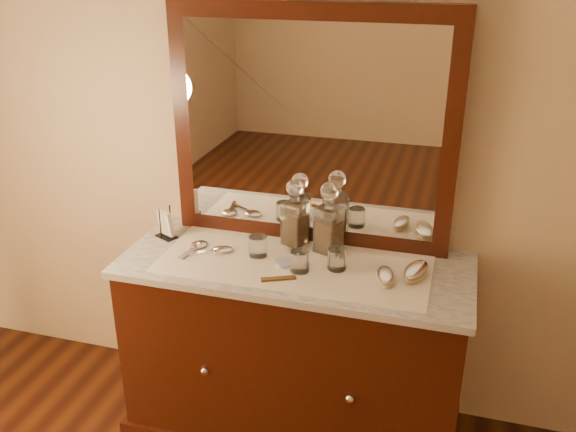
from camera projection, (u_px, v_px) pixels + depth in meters
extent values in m
plane|color=tan|center=(314.00, 114.00, 2.58)|extent=(4.50, 4.50, 0.00)
cube|color=black|center=(294.00, 351.00, 2.72)|extent=(1.40, 0.55, 0.82)
cube|color=black|center=(294.00, 418.00, 2.87)|extent=(1.46, 0.59, 0.08)
sphere|color=silver|center=(205.00, 371.00, 2.53)|extent=(0.04, 0.04, 0.04)
sphere|color=silver|center=(350.00, 399.00, 2.37)|extent=(0.04, 0.04, 0.04)
cube|color=white|center=(295.00, 266.00, 2.55)|extent=(1.44, 0.59, 0.03)
cube|color=black|center=(311.00, 128.00, 2.56)|extent=(1.20, 0.08, 1.00)
cube|color=white|center=(309.00, 130.00, 2.53)|extent=(1.06, 0.01, 0.86)
cube|color=silver|center=(293.00, 264.00, 2.52)|extent=(1.10, 0.45, 0.00)
cylinder|color=white|center=(285.00, 263.00, 2.51)|extent=(0.11, 0.11, 0.01)
cube|color=brown|center=(279.00, 278.00, 2.40)|extent=(0.13, 0.08, 0.01)
cube|color=black|center=(167.00, 236.00, 2.76)|extent=(0.11, 0.09, 0.01)
cylinder|color=black|center=(160.00, 224.00, 2.71)|extent=(0.01, 0.01, 0.14)
cylinder|color=black|center=(171.00, 220.00, 2.75)|extent=(0.01, 0.01, 0.14)
cube|color=white|center=(166.00, 223.00, 2.74)|extent=(0.08, 0.06, 0.12)
cube|color=#955A15|center=(295.00, 229.00, 2.67)|extent=(0.09, 0.09, 0.13)
cube|color=white|center=(295.00, 223.00, 2.66)|extent=(0.12, 0.12, 0.19)
cylinder|color=white|center=(295.00, 199.00, 2.61)|extent=(0.05, 0.05, 0.03)
sphere|color=white|center=(295.00, 188.00, 2.59)|extent=(0.10, 0.10, 0.07)
cube|color=#955A15|center=(329.00, 236.00, 2.60)|extent=(0.10, 0.10, 0.14)
cube|color=white|center=(329.00, 229.00, 2.59)|extent=(0.12, 0.12, 0.20)
cylinder|color=white|center=(329.00, 204.00, 2.54)|extent=(0.05, 0.05, 0.03)
sphere|color=white|center=(330.00, 191.00, 2.52)|extent=(0.10, 0.10, 0.08)
ellipsoid|color=tan|center=(385.00, 279.00, 2.39)|extent=(0.09, 0.15, 0.02)
ellipsoid|color=silver|center=(386.00, 275.00, 2.38)|extent=(0.09, 0.15, 0.02)
ellipsoid|color=tan|center=(416.00, 274.00, 2.42)|extent=(0.11, 0.18, 0.03)
ellipsoid|color=silver|center=(416.00, 269.00, 2.41)|extent=(0.11, 0.18, 0.03)
ellipsoid|color=silver|center=(199.00, 245.00, 2.66)|extent=(0.08, 0.10, 0.02)
cube|color=silver|center=(188.00, 253.00, 2.60)|extent=(0.04, 0.12, 0.01)
ellipsoid|color=silver|center=(222.00, 250.00, 2.62)|extent=(0.12, 0.11, 0.02)
cube|color=silver|center=(203.00, 253.00, 2.60)|extent=(0.11, 0.08, 0.01)
cylinder|color=white|center=(258.00, 246.00, 2.58)|extent=(0.08, 0.08, 0.09)
cylinder|color=white|center=(337.00, 259.00, 2.47)|extent=(0.08, 0.08, 0.09)
cylinder|color=white|center=(300.00, 261.00, 2.45)|extent=(0.08, 0.08, 0.09)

